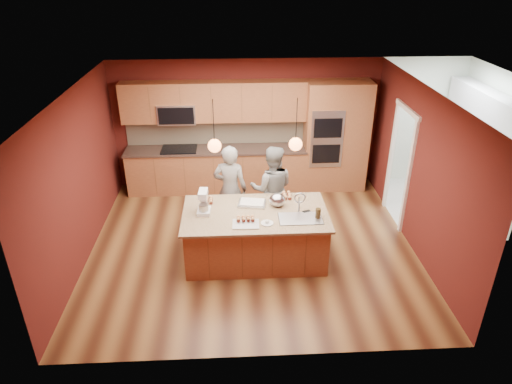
{
  "coord_description": "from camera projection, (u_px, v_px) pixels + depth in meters",
  "views": [
    {
      "loc": [
        -0.29,
        -6.64,
        4.46
      ],
      "look_at": [
        0.06,
        -0.1,
        1.09
      ],
      "focal_mm": 32.0,
      "sensor_mm": 36.0,
      "label": 1
    }
  ],
  "objects": [
    {
      "name": "pendant_left",
      "position": [
        215.0,
        146.0,
        6.69
      ],
      "size": [
        0.2,
        0.2,
        0.8
      ],
      "color": "black",
      "rests_on": "ceiling"
    },
    {
      "name": "wall_back",
      "position": [
        246.0,
        124.0,
        9.56
      ],
      "size": [
        5.5,
        0.0,
        5.5
      ],
      "primitive_type": "plane",
      "rotation": [
        1.57,
        0.0,
        0.0
      ],
      "color": "#4F1713",
      "rests_on": "ground"
    },
    {
      "name": "phone",
      "position": [
        307.0,
        211.0,
        7.27
      ],
      "size": [
        0.14,
        0.11,
        0.01
      ],
      "primitive_type": "cube",
      "rotation": [
        0.0,
        0.0,
        0.34
      ],
      "color": "black",
      "rests_on": "island"
    },
    {
      "name": "mixing_bowl",
      "position": [
        277.0,
        200.0,
        7.41
      ],
      "size": [
        0.27,
        0.27,
        0.22
      ],
      "primitive_type": "ellipsoid",
      "color": "#AAABB0",
      "rests_on": "island"
    },
    {
      "name": "sheet_cake",
      "position": [
        252.0,
        203.0,
        7.49
      ],
      "size": [
        0.49,
        0.4,
        0.05
      ],
      "rotation": [
        0.0,
        0.0,
        -0.17
      ],
      "color": "silver",
      "rests_on": "island"
    },
    {
      "name": "island",
      "position": [
        256.0,
        235.0,
        7.44
      ],
      "size": [
        2.31,
        1.3,
        1.23
      ],
      "color": "brown",
      "rests_on": "floor"
    },
    {
      "name": "floor",
      "position": [
        252.0,
        245.0,
        7.95
      ],
      "size": [
        5.5,
        5.5,
        0.0
      ],
      "primitive_type": "plane",
      "color": "#442314",
      "rests_on": "ground"
    },
    {
      "name": "dryer",
      "position": [
        456.0,
        177.0,
        9.26
      ],
      "size": [
        0.65,
        0.67,
        0.98
      ],
      "primitive_type": "cube",
      "rotation": [
        0.0,
        0.0,
        0.08
      ],
      "color": "white",
      "rests_on": "floor"
    },
    {
      "name": "pendant_right",
      "position": [
        296.0,
        144.0,
        6.75
      ],
      "size": [
        0.2,
        0.2,
        0.8
      ],
      "color": "black",
      "rests_on": "ceiling"
    },
    {
      "name": "wall_front",
      "position": [
        262.0,
        269.0,
        5.12
      ],
      "size": [
        5.5,
        0.0,
        5.5
      ],
      "primitive_type": "plane",
      "rotation": [
        -1.57,
        0.0,
        0.0
      ],
      "color": "#4F1713",
      "rests_on": "ground"
    },
    {
      "name": "tumbler",
      "position": [
        318.0,
        213.0,
        7.06
      ],
      "size": [
        0.08,
        0.08,
        0.17
      ],
      "primitive_type": "cylinder",
      "color": "#322512",
      "rests_on": "island"
    },
    {
      "name": "plate",
      "position": [
        267.0,
        223.0,
        6.95
      ],
      "size": [
        0.19,
        0.19,
        0.01
      ],
      "primitive_type": "cylinder",
      "color": "silver",
      "rests_on": "island"
    },
    {
      "name": "cooling_rack",
      "position": [
        246.0,
        224.0,
        6.91
      ],
      "size": [
        0.41,
        0.3,
        0.02
      ],
      "primitive_type": "cube",
      "rotation": [
        0.0,
        0.0,
        -0.03
      ],
      "color": "#B9BAC0",
      "rests_on": "island"
    },
    {
      "name": "wall_right",
      "position": [
        419.0,
        171.0,
        7.47
      ],
      "size": [
        0.0,
        5.0,
        5.0
      ],
      "primitive_type": "plane",
      "rotation": [
        1.57,
        0.0,
        -1.57
      ],
      "color": "#4F1713",
      "rests_on": "ground"
    },
    {
      "name": "oven_column",
      "position": [
        336.0,
        137.0,
        9.46
      ],
      "size": [
        1.3,
        0.62,
        2.3
      ],
      "color": "brown",
      "rests_on": "floor"
    },
    {
      "name": "ceiling",
      "position": [
        251.0,
        92.0,
        6.72
      ],
      "size": [
        5.5,
        5.5,
        0.0
      ],
      "primitive_type": "plane",
      "rotation": [
        3.14,
        0.0,
        0.0
      ],
      "color": "white",
      "rests_on": "ground"
    },
    {
      "name": "cupcakes_left",
      "position": [
        209.0,
        200.0,
        7.55
      ],
      "size": [
        0.15,
        0.23,
        0.07
      ],
      "primitive_type": null,
      "color": "tan",
      "rests_on": "island"
    },
    {
      "name": "stand_mixer",
      "position": [
        204.0,
        203.0,
        7.18
      ],
      "size": [
        0.22,
        0.29,
        0.38
      ],
      "rotation": [
        0.0,
        0.0,
        -0.07
      ],
      "color": "white",
      "rests_on": "island"
    },
    {
      "name": "cupcakes_right",
      "position": [
        287.0,
        195.0,
        7.69
      ],
      "size": [
        0.17,
        0.25,
        0.07
      ],
      "primitive_type": null,
      "color": "tan",
      "rests_on": "island"
    },
    {
      "name": "cabinet_run",
      "position": [
        214.0,
        146.0,
        9.47
      ],
      "size": [
        3.74,
        0.64,
        2.3
      ],
      "color": "brown",
      "rests_on": "floor"
    },
    {
      "name": "wall_left",
      "position": [
        78.0,
        179.0,
        7.21
      ],
      "size": [
        0.0,
        5.0,
        5.0
      ],
      "primitive_type": "plane",
      "rotation": [
        1.57,
        0.0,
        1.57
      ],
      "color": "#4F1713",
      "rests_on": "ground"
    },
    {
      "name": "washer",
      "position": [
        472.0,
        190.0,
        8.63
      ],
      "size": [
        0.8,
        0.82,
        1.09
      ],
      "primitive_type": "cube",
      "rotation": [
        0.0,
        0.0,
        0.2
      ],
      "color": "white",
      "rests_on": "floor"
    },
    {
      "name": "person_left",
      "position": [
        230.0,
        189.0,
        8.05
      ],
      "size": [
        0.66,
        0.5,
        1.64
      ],
      "primitive_type": "imported",
      "rotation": [
        0.0,
        0.0,
        2.95
      ],
      "color": "black",
      "rests_on": "floor"
    },
    {
      "name": "doorway_trim",
      "position": [
        399.0,
        168.0,
        8.31
      ],
      "size": [
        0.08,
        1.11,
        2.2
      ],
      "primitive_type": null,
      "color": "white",
      "rests_on": "wall_right"
    },
    {
      "name": "person_right",
      "position": [
        272.0,
        189.0,
        8.09
      ],
      "size": [
        0.83,
        0.67,
        1.61
      ],
      "primitive_type": "imported",
      "rotation": [
        0.0,
        0.0,
        3.06
      ],
      "color": "slate",
      "rests_on": "floor"
    },
    {
      "name": "laundry_room",
      "position": [
        486.0,
        112.0,
        8.33
      ],
      "size": [
        2.6,
        2.7,
        2.7
      ],
      "color": "beige",
      "rests_on": "ground"
    },
    {
      "name": "cupcakes_rack",
      "position": [
        246.0,
        218.0,
        6.99
      ],
      "size": [
        0.29,
        0.15,
        0.07
      ],
      "primitive_type": null,
      "color": "tan",
      "rests_on": "island"
    }
  ]
}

